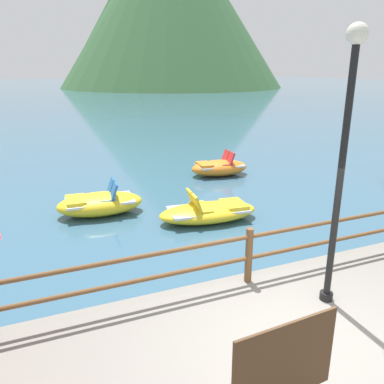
# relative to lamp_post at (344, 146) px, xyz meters

# --- Properties ---
(ground_plane) EXTENTS (200.00, 200.00, 0.00)m
(ground_plane) POSITION_rel_lamp_post_xyz_m (-0.84, 39.39, -2.80)
(ground_plane) COLOR #38607A
(dock_railing) EXTENTS (23.92, 0.12, 0.95)m
(dock_railing) POSITION_rel_lamp_post_xyz_m (-0.84, 0.94, -1.82)
(dock_railing) COLOR brown
(dock_railing) RESTS_ON promenade_dock
(lamp_post) EXTENTS (0.28, 0.28, 3.97)m
(lamp_post) POSITION_rel_lamp_post_xyz_m (0.00, 0.00, 0.00)
(lamp_post) COLOR black
(lamp_post) RESTS_ON promenade_dock
(sign_board) EXTENTS (1.18, 0.12, 1.19)m
(sign_board) POSITION_rel_lamp_post_xyz_m (-1.95, -1.59, -1.67)
(sign_board) COLOR silver
(sign_board) RESTS_ON promenade_dock
(pedal_boat_0) EXTENTS (2.69, 1.43, 0.82)m
(pedal_boat_0) POSITION_rel_lamp_post_xyz_m (0.13, 4.56, -2.55)
(pedal_boat_0) COLOR yellow
(pedal_boat_0) RESTS_ON ground
(pedal_boat_1) EXTENTS (2.35, 1.37, 0.90)m
(pedal_boat_1) POSITION_rel_lamp_post_xyz_m (-2.39, 6.14, -2.49)
(pedal_boat_1) COLOR yellow
(pedal_boat_1) RESTS_ON ground
(pedal_boat_2) EXTENTS (2.21, 1.31, 0.89)m
(pedal_boat_2) POSITION_rel_lamp_post_xyz_m (2.39, 8.50, -2.50)
(pedal_boat_2) COLOR orange
(pedal_boat_2) RESTS_ON ground
(cliff_headland) EXTENTS (42.97, 42.97, 32.12)m
(cliff_headland) POSITION_rel_lamp_post_xyz_m (22.47, 73.79, 12.28)
(cliff_headland) COLOR #386038
(cliff_headland) RESTS_ON ground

